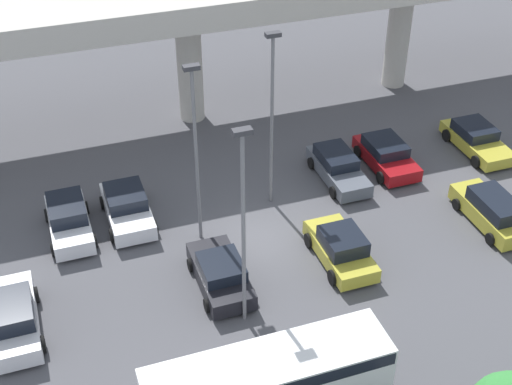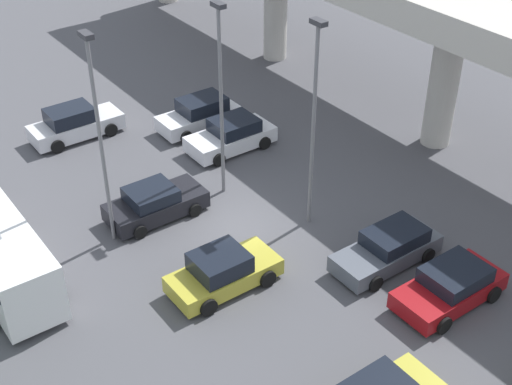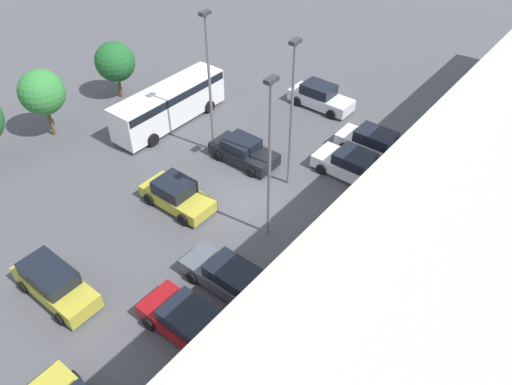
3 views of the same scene
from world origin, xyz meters
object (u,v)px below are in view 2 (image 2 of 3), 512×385
Objects in this scene: parked_car_1 at (200,114)px; parked_car_6 at (451,286)px; lamp_post_by_overpass at (99,129)px; parked_car_5 at (388,248)px; lamp_post_mid_lot at (221,89)px; lamp_post_near_aisle at (314,113)px; parked_car_0 at (75,124)px; parked_car_3 at (155,203)px; parked_car_2 at (232,135)px; parked_car_4 at (223,272)px.

parked_car_1 is 17.05m from parked_car_6.
parked_car_1 is at bearing 126.77° from lamp_post_by_overpass.
parked_car_5 is 0.52× the size of lamp_post_mid_lot.
parked_car_5 is at bearing 10.50° from lamp_post_near_aisle.
lamp_post_mid_lot is (-4.16, -1.68, -0.09)m from lamp_post_near_aisle.
parked_car_0 is 1.02× the size of parked_car_5.
lamp_post_near_aisle reaches higher than parked_car_3.
parked_car_2 is 11.23m from parked_car_5.
parked_car_3 is 5.64m from parked_car_4.
lamp_post_mid_lot is at bearing -1.23° from parked_car_3.
parked_car_2 is at bearing -89.32° from parked_car_6.
parked_car_1 is 10.98m from lamp_post_near_aisle.
parked_car_3 is (5.76, -5.94, -0.10)m from parked_car_1.
parked_car_3 is 5.72m from lamp_post_mid_lot.
lamp_post_mid_lot is (0.08, 3.54, 4.49)m from parked_car_3.
parked_car_4 reaches higher than parked_car_5.
parked_car_1 is at bearing -89.88° from parked_car_5.
parked_car_2 is at bearing 140.18° from lamp_post_mid_lot.
parked_car_4 is 0.99× the size of parked_car_6.
parked_car_5 is 0.51× the size of lamp_post_by_overpass.
parked_car_6 is (5.65, 6.43, -0.03)m from parked_car_4.
parked_car_3 is 1.00× the size of parked_car_4.
parked_car_4 is (8.57, -6.26, -0.01)m from parked_car_2.
parked_car_6 is (17.04, 0.29, -0.08)m from parked_car_1.
lamp_post_near_aisle reaches higher than parked_car_5.
parked_car_4 is 0.49× the size of lamp_post_mid_lot.
parked_car_3 is at bearing 98.89° from lamp_post_by_overpass.
parked_car_3 is 0.48× the size of lamp_post_near_aisle.
parked_car_2 reaches higher than parked_car_3.
parked_car_5 is 9.67m from lamp_post_mid_lot.
parked_car_0 is 1.06× the size of parked_car_2.
parked_car_4 is at bearing -23.32° from parked_car_5.
parked_car_3 reaches higher than parked_car_5.
parked_car_3 is 8.14m from lamp_post_near_aisle.
parked_car_0 is 1.09× the size of parked_car_3.
lamp_post_by_overpass reaches higher than parked_car_5.
parked_car_3 is 0.49× the size of lamp_post_mid_lot.
parked_car_4 is 6.72m from parked_car_5.
parked_car_6 is at bearing -41.32° from parked_car_4.
parked_car_1 is at bearing -87.64° from parked_car_2.
lamp_post_mid_lot is 5.78m from lamp_post_by_overpass.
parked_car_5 is (16.97, 5.86, -0.09)m from parked_car_0.
lamp_post_mid_lot is at bearing 92.70° from lamp_post_by_overpass.
parked_car_4 is at bearing -92.05° from parked_car_3.
parked_car_3 is at bearing -54.25° from parked_car_5.
parked_car_0 reaches higher than parked_car_5.
parked_car_4 is at bearing 61.67° from parked_car_1.
parked_car_2 is 10.61m from parked_car_4.
parked_car_2 is at bearing -43.99° from parked_car_0.
lamp_post_by_overpass is at bearing -117.58° from lamp_post_near_aisle.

